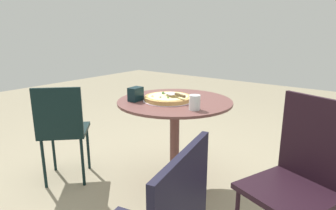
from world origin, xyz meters
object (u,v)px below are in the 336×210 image
object	(u,v)px
patio_chair_far	(300,173)
drinking_cup	(195,102)
patio_table	(175,124)
pizza_on_tray	(168,98)
patio_chair_corner	(63,127)
pizza_server	(176,94)
napkin_dispenser	(136,94)

from	to	relation	value
patio_chair_far	drinking_cup	bearing A→B (deg)	-7.49
drinking_cup	patio_table	bearing A→B (deg)	-27.85
patio_table	patio_chair_far	xyz separation A→B (m)	(-0.96, 0.23, -0.02)
pizza_on_tray	patio_chair_far	distance (m)	1.04
pizza_on_tray	patio_chair_corner	distance (m)	0.89
pizza_server	napkin_dispenser	bearing A→B (deg)	28.87
patio_table	patio_chair_far	bearing A→B (deg)	166.56
patio_table	pizza_server	distance (m)	0.25
pizza_on_tray	patio_chair_corner	xyz separation A→B (m)	(0.74, 0.43, -0.26)
pizza_server	patio_chair_far	distance (m)	0.97
napkin_dispenser	pizza_on_tray	bearing A→B (deg)	125.34
pizza_server	patio_chair_corner	xyz separation A→B (m)	(0.81, 0.43, -0.30)
pizza_on_tray	drinking_cup	bearing A→B (deg)	161.69
pizza_on_tray	pizza_server	distance (m)	0.09
patio_table	patio_chair_corner	bearing A→B (deg)	31.41
patio_table	pizza_on_tray	distance (m)	0.21
drinking_cup	pizza_server	bearing A→B (deg)	-23.31
napkin_dispenser	drinking_cup	bearing A→B (deg)	93.06
pizza_server	patio_chair_corner	size ratio (longest dim) A/B	0.26
drinking_cup	patio_chair_corner	distance (m)	1.12
pizza_server	patio_chair_corner	distance (m)	0.96
napkin_dispenser	patio_chair_corner	world-z (taller)	napkin_dispenser
patio_chair_corner	drinking_cup	bearing A→B (deg)	-162.07
drinking_cup	patio_chair_far	bearing A→B (deg)	172.51
patio_chair_far	patio_chair_corner	distance (m)	1.75
pizza_on_tray	patio_chair_corner	world-z (taller)	patio_chair_corner
drinking_cup	napkin_dispenser	world-z (taller)	napkin_dispenser
napkin_dispenser	patio_chair_far	distance (m)	1.21
pizza_server	napkin_dispenser	distance (m)	0.30
patio_table	patio_chair_corner	xyz separation A→B (m)	(0.77, 0.47, -0.05)
patio_table	pizza_server	bearing A→B (deg)	134.16
patio_table	pizza_on_tray	world-z (taller)	pizza_on_tray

